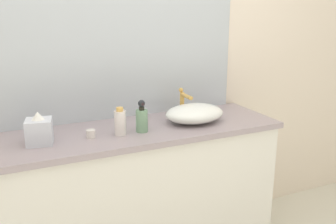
{
  "coord_description": "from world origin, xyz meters",
  "views": [
    {
      "loc": [
        -0.72,
        -1.47,
        1.53
      ],
      "look_at": [
        0.15,
        0.41,
        0.95
      ],
      "focal_mm": 40.13,
      "sensor_mm": 36.0,
      "label": 1
    }
  ],
  "objects": [
    {
      "name": "faucet",
      "position": [
        0.32,
        0.55,
        0.97
      ],
      "size": [
        0.03,
        0.15,
        0.17
      ],
      "color": "gold",
      "rests_on": "vanity_counter"
    },
    {
      "name": "soap_dispenser",
      "position": [
        -0.03,
        0.37,
        0.94
      ],
      "size": [
        0.07,
        0.07,
        0.18
      ],
      "color": "gray",
      "rests_on": "vanity_counter"
    },
    {
      "name": "wall_mirror_panel",
      "position": [
        -0.02,
        0.69,
        1.39
      ],
      "size": [
        1.48,
        0.01,
        1.03
      ],
      "primitive_type": "cube",
      "color": "#B2BCC6",
      "rests_on": "vanity_counter"
    },
    {
      "name": "lotion_bottle",
      "position": [
        -0.15,
        0.37,
        0.94
      ],
      "size": [
        0.06,
        0.06,
        0.15
      ],
      "color": "silver",
      "rests_on": "vanity_counter"
    },
    {
      "name": "vanity_counter",
      "position": [
        -0.02,
        0.43,
        0.44
      ],
      "size": [
        1.63,
        0.52,
        0.87
      ],
      "color": "silver",
      "rests_on": "ground"
    },
    {
      "name": "tissue_box",
      "position": [
        -0.56,
        0.41,
        0.94
      ],
      "size": [
        0.15,
        0.15,
        0.17
      ],
      "color": "silver",
      "rests_on": "vanity_counter"
    },
    {
      "name": "candle_jar",
      "position": [
        -0.31,
        0.39,
        0.89
      ],
      "size": [
        0.05,
        0.05,
        0.04
      ],
      "primitive_type": "cylinder",
      "color": "silver",
      "rests_on": "vanity_counter"
    },
    {
      "name": "bathroom_wall_rear",
      "position": [
        0.0,
        0.73,
        1.3
      ],
      "size": [
        6.0,
        0.06,
        2.6
      ],
      "primitive_type": "cube",
      "color": "silver",
      "rests_on": "ground"
    },
    {
      "name": "sink_basin",
      "position": [
        0.32,
        0.4,
        0.92
      ],
      "size": [
        0.36,
        0.27,
        0.11
      ],
      "primitive_type": "ellipsoid",
      "color": "white",
      "rests_on": "vanity_counter"
    }
  ]
}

